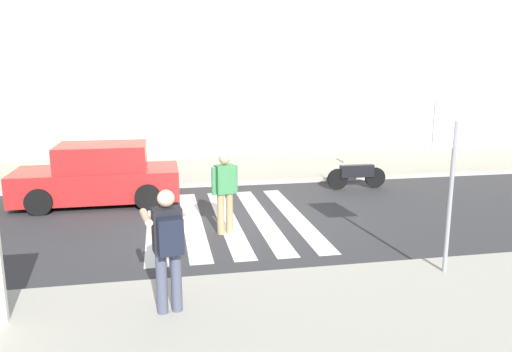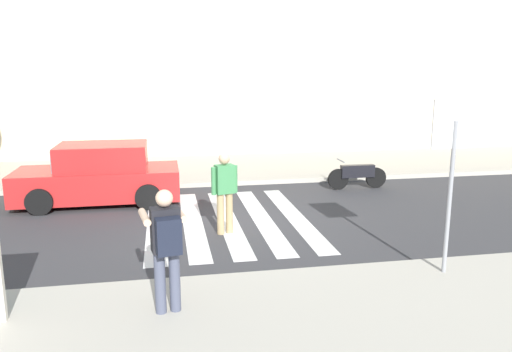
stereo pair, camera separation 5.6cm
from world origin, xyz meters
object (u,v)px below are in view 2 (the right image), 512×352
at_px(motorcycle, 357,175).
at_px(pedestrian_crossing, 225,189).
at_px(photographer_with_backpack, 166,241).
at_px(parked_car_red, 100,176).
at_px(stop_sign, 453,148).

bearing_deg(motorcycle, pedestrian_crossing, -142.00).
bearing_deg(pedestrian_crossing, photographer_with_backpack, -108.69).
height_order(photographer_with_backpack, motorcycle, photographer_with_backpack).
relative_size(photographer_with_backpack, parked_car_red, 0.42).
relative_size(pedestrian_crossing, parked_car_red, 0.42).
distance_m(photographer_with_backpack, parked_car_red, 6.89).
xyz_separation_m(stop_sign, pedestrian_crossing, (-3.25, 3.02, -1.22)).
relative_size(photographer_with_backpack, pedestrian_crossing, 1.00).
xyz_separation_m(photographer_with_backpack, motorcycle, (5.51, 6.97, -0.75)).
xyz_separation_m(photographer_with_backpack, parked_car_red, (-1.64, 6.67, -0.44)).
distance_m(stop_sign, parked_car_red, 8.75).
distance_m(photographer_with_backpack, motorcycle, 8.92).
distance_m(stop_sign, pedestrian_crossing, 4.60).
height_order(pedestrian_crossing, motorcycle, pedestrian_crossing).
bearing_deg(pedestrian_crossing, motorcycle, 38.00).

